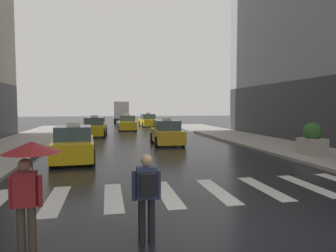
% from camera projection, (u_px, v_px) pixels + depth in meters
% --- Properties ---
extents(ground_plane, '(160.00, 160.00, 0.00)m').
position_uv_depth(ground_plane, '(234.00, 234.00, 5.97)').
color(ground_plane, black).
extents(crosswalk_markings, '(11.30, 2.80, 0.01)m').
position_uv_depth(crosswalk_markings, '(192.00, 192.00, 8.90)').
color(crosswalk_markings, silver).
rests_on(crosswalk_markings, ground).
extents(taxi_lead, '(2.12, 4.63, 1.80)m').
position_uv_depth(taxi_lead, '(74.00, 145.00, 14.37)').
color(taxi_lead, yellow).
rests_on(taxi_lead, ground).
extents(taxi_second, '(2.03, 4.59, 1.80)m').
position_uv_depth(taxi_second, '(167.00, 133.00, 20.69)').
color(taxi_second, gold).
rests_on(taxi_second, ground).
extents(taxi_third, '(2.12, 4.62, 1.80)m').
position_uv_depth(taxi_third, '(95.00, 128.00, 26.46)').
color(taxi_third, yellow).
rests_on(taxi_third, ground).
extents(taxi_fourth, '(2.03, 4.58, 1.80)m').
position_uv_depth(taxi_fourth, '(127.00, 124.00, 32.85)').
color(taxi_fourth, yellow).
rests_on(taxi_fourth, ground).
extents(taxi_fifth, '(2.12, 4.63, 1.80)m').
position_uv_depth(taxi_fifth, '(148.00, 121.00, 39.32)').
color(taxi_fifth, yellow).
rests_on(taxi_fifth, ground).
extents(box_truck, '(2.47, 7.60, 3.35)m').
position_uv_depth(box_truck, '(121.00, 111.00, 47.89)').
color(box_truck, '#2D2D2D').
rests_on(box_truck, ground).
extents(pedestrian_with_umbrella, '(0.96, 0.96, 1.94)m').
position_uv_depth(pedestrian_with_umbrella, '(30.00, 166.00, 5.13)').
color(pedestrian_with_umbrella, '#473D33').
rests_on(pedestrian_with_umbrella, ground).
extents(pedestrian_with_backpack, '(0.55, 0.43, 1.65)m').
position_uv_depth(pedestrian_with_backpack, '(147.00, 191.00, 5.55)').
color(pedestrian_with_backpack, black).
rests_on(pedestrian_with_backpack, ground).
extents(planter_near_corner, '(1.10, 1.10, 1.60)m').
position_uv_depth(planter_near_corner, '(312.00, 140.00, 15.17)').
color(planter_near_corner, '#A8A399').
rests_on(planter_near_corner, curb_right).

